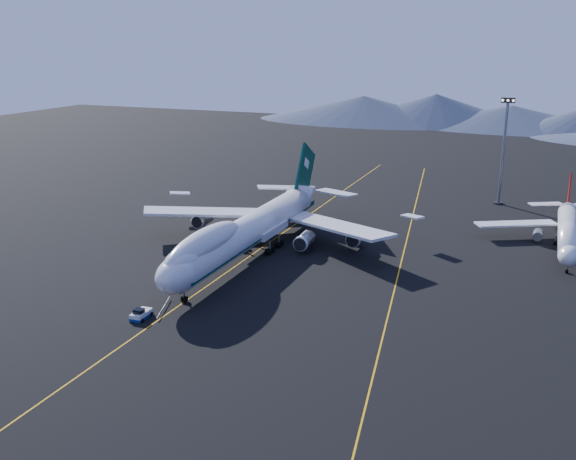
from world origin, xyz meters
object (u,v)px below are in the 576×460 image
at_px(boeing_747, 250,229).
at_px(pushback_tug, 141,315).
at_px(second_jet, 568,229).
at_px(floodlight_mast, 503,151).

bearing_deg(boeing_747, pushback_tug, -94.89).
bearing_deg(pushback_tug, second_jet, 44.18).
relative_size(pushback_tug, second_jet, 0.09).
distance_m(boeing_747, second_jet, 69.32).
relative_size(pushback_tug, floodlight_mast, 0.15).
xyz_separation_m(pushback_tug, floodlight_mast, (47.45, 101.19, 14.06)).
height_order(boeing_747, floodlight_mast, floodlight_mast).
distance_m(pushback_tug, floodlight_mast, 112.64).
xyz_separation_m(pushback_tug, second_jet, (64.47, 67.04, 3.33)).
height_order(pushback_tug, second_jet, second_jet).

